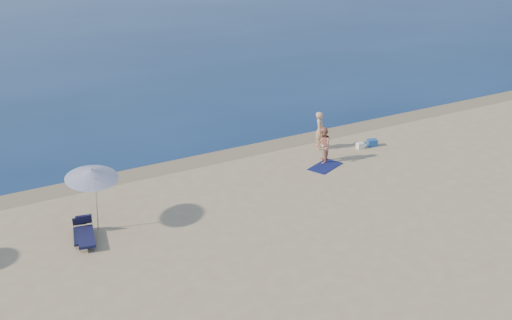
{
  "coord_description": "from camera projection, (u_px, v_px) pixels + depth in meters",
  "views": [
    {
      "loc": [
        -12.8,
        -6.13,
        11.59
      ],
      "look_at": [
        -0.14,
        16.0,
        1.0
      ],
      "focal_mm": 45.0,
      "sensor_mm": 36.0,
      "label": 1
    }
  ],
  "objects": [
    {
      "name": "person_left",
      "position": [
        320.0,
        131.0,
        31.2
      ],
      "size": [
        0.8,
        0.81,
        1.9
      ],
      "primitive_type": "imported",
      "rotation": [
        0.0,
        0.0,
        0.82
      ],
      "color": "tan",
      "rests_on": "ground"
    },
    {
      "name": "umbrella_near",
      "position": [
        92.0,
        174.0,
        23.27
      ],
      "size": [
        2.05,
        2.07,
        2.54
      ],
      "rotation": [
        0.0,
        0.0,
        0.05
      ],
      "color": "silver",
      "rests_on": "ground"
    },
    {
      "name": "beach_towel",
      "position": [
        325.0,
        166.0,
        29.48
      ],
      "size": [
        1.9,
        1.5,
        0.03
      ],
      "primitive_type": "cube",
      "rotation": [
        0.0,
        0.0,
        0.4
      ],
      "color": "#0E1246",
      "rests_on": "ground"
    },
    {
      "name": "lounger_right",
      "position": [
        80.0,
        233.0,
        23.2
      ],
      "size": [
        0.83,
        1.57,
        0.66
      ],
      "rotation": [
        0.0,
        0.0,
        -0.24
      ],
      "color": "black",
      "rests_on": "ground"
    },
    {
      "name": "lounger_left",
      "position": [
        86.0,
        234.0,
        23.08
      ],
      "size": [
        0.95,
        1.88,
        0.79
      ],
      "rotation": [
        0.0,
        0.0,
        -0.21
      ],
      "color": "#15163C",
      "rests_on": "ground"
    },
    {
      "name": "person_right",
      "position": [
        323.0,
        145.0,
        29.65
      ],
      "size": [
        0.99,
        1.05,
        1.7
      ],
      "primitive_type": "imported",
      "rotation": [
        0.0,
        0.0,
        -2.15
      ],
      "color": "tan",
      "rests_on": "ground"
    },
    {
      "name": "blue_cooler",
      "position": [
        372.0,
        143.0,
        31.83
      ],
      "size": [
        0.55,
        0.46,
        0.34
      ],
      "primitive_type": "cube",
      "rotation": [
        0.0,
        0.0,
        -0.29
      ],
      "color": "#1D509E",
      "rests_on": "ground"
    },
    {
      "name": "white_bag",
      "position": [
        360.0,
        146.0,
        31.56
      ],
      "size": [
        0.36,
        0.32,
        0.29
      ],
      "primitive_type": "cube",
      "rotation": [
        0.0,
        0.0,
        -0.1
      ],
      "color": "white",
      "rests_on": "ground"
    },
    {
      "name": "wet_sand_strip",
      "position": [
        223.0,
        155.0,
        30.78
      ],
      "size": [
        240.0,
        1.6,
        0.0
      ],
      "primitive_type": "cube",
      "color": "#847254",
      "rests_on": "ground"
    }
  ]
}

